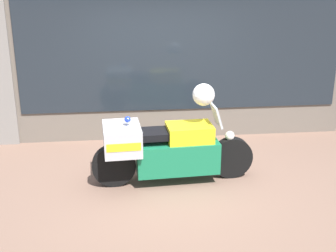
{
  "coord_description": "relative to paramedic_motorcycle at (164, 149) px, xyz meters",
  "views": [
    {
      "loc": [
        -0.7,
        -6.23,
        3.1
      ],
      "look_at": [
        0.02,
        0.5,
        0.69
      ],
      "focal_mm": 50.0,
      "sensor_mm": 36.0,
      "label": 1
    }
  ],
  "objects": [
    {
      "name": "white_helmet",
      "position": [
        0.57,
        0.03,
        0.78
      ],
      "size": [
        0.32,
        0.32,
        0.32
      ],
      "primitive_type": "sphere",
      "color": "white",
      "rests_on": "paramedic_motorcycle"
    },
    {
      "name": "ground_plane",
      "position": [
        0.1,
        0.0,
        -0.53
      ],
      "size": [
        60.0,
        60.0,
        0.0
      ],
      "primitive_type": "plane",
      "color": "#7A5B4C"
    },
    {
      "name": "paramedic_motorcycle",
      "position": [
        0.0,
        0.0,
        0.0
      ],
      "size": [
        2.38,
        0.71,
        1.15
      ],
      "rotation": [
        0.0,
        0.0,
        0.06
      ],
      "color": "black",
      "rests_on": "ground"
    },
    {
      "name": "shop_building",
      "position": [
        -0.32,
        2.0,
        1.25
      ],
      "size": [
        6.77,
        0.55,
        3.54
      ],
      "color": "#6B6056",
      "rests_on": "ground"
    },
    {
      "name": "window_display",
      "position": [
        0.46,
        2.03,
        -0.04
      ],
      "size": [
        5.45,
        0.3,
        2.05
      ],
      "color": "slate",
      "rests_on": "ground"
    }
  ]
}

